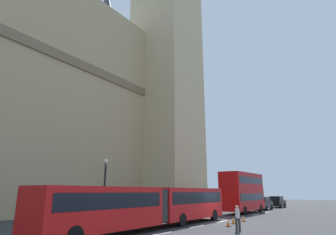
% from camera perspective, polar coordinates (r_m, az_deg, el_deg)
% --- Properties ---
extents(ground_plane, '(160.00, 160.00, 0.00)m').
position_cam_1_polar(ground_plane, '(26.81, 10.29, -20.13)').
color(ground_plane, '#333335').
extents(lane_centre_marking, '(29.80, 0.16, 0.01)m').
position_cam_1_polar(lane_centre_marking, '(27.39, 10.90, -19.98)').
color(lane_centre_marking, silver).
rests_on(lane_centre_marking, ground_plane).
extents(articulated_bus, '(18.90, 2.54, 2.90)m').
position_cam_1_polar(articulated_bus, '(21.75, -3.17, -17.02)').
color(articulated_bus, red).
rests_on(articulated_bus, ground_plane).
extents(double_decker_bus, '(9.21, 2.54, 4.90)m').
position_cam_1_polar(double_decker_bus, '(38.18, 14.91, -14.14)').
color(double_decker_bus, '#B20F0F').
rests_on(double_decker_bus, ground_plane).
extents(sedan_lead, '(4.40, 1.86, 1.85)m').
position_cam_1_polar(sedan_lead, '(45.75, 18.65, -16.15)').
color(sedan_lead, black).
rests_on(sedan_lead, ground_plane).
extents(sedan_trailing, '(4.40, 1.86, 1.85)m').
position_cam_1_polar(sedan_trailing, '(52.85, 21.25, -15.65)').
color(sedan_trailing, black).
rests_on(sedan_trailing, ground_plane).
extents(traffic_cone_west, '(0.36, 0.36, 0.58)m').
position_cam_1_polar(traffic_cone_west, '(23.57, 12.10, -20.13)').
color(traffic_cone_west, black).
rests_on(traffic_cone_west, ground_plane).
extents(traffic_cone_middle, '(0.36, 0.36, 0.58)m').
position_cam_1_polar(traffic_cone_middle, '(25.63, 13.11, -19.62)').
color(traffic_cone_middle, black).
rests_on(traffic_cone_middle, ground_plane).
extents(traffic_cone_east, '(0.36, 0.36, 0.58)m').
position_cam_1_polar(traffic_cone_east, '(27.77, 15.02, -19.10)').
color(traffic_cone_east, black).
rests_on(traffic_cone_east, ground_plane).
extents(street_lamp, '(0.44, 0.44, 5.27)m').
position_cam_1_polar(street_lamp, '(24.32, -12.73, -13.37)').
color(street_lamp, black).
rests_on(street_lamp, ground_plane).
extents(pedestrian_near_cones, '(0.47, 0.42, 1.69)m').
position_cam_1_polar(pedestrian_near_cones, '(20.88, 13.92, -19.02)').
color(pedestrian_near_cones, '#333333').
rests_on(pedestrian_near_cones, ground_plane).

